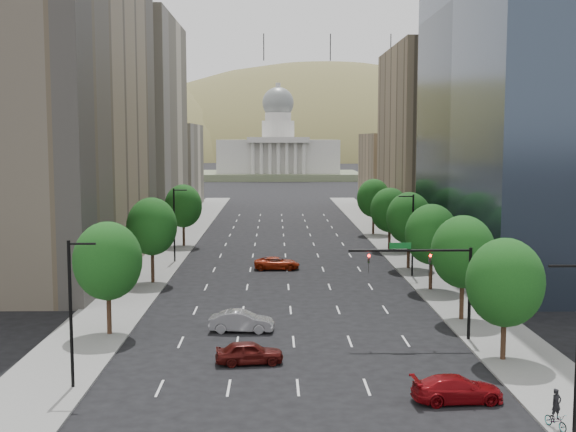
{
  "coord_description": "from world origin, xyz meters",
  "views": [
    {
      "loc": [
        -1.39,
        -22.68,
        14.95
      ],
      "look_at": [
        -0.17,
        42.77,
        8.0
      ],
      "focal_mm": 45.57,
      "sensor_mm": 36.0,
      "label": 1
    }
  ],
  "objects": [
    {
      "name": "traffic_signal",
      "position": [
        10.53,
        30.0,
        5.17
      ],
      "size": [
        9.12,
        0.4,
        7.38
      ],
      "color": "black",
      "rests_on": "ground"
    },
    {
      "name": "tree_right_5",
      "position": [
        14.0,
        90.0,
        5.75
      ],
      "size": [
        5.2,
        5.2,
        8.75
      ],
      "color": "#382316",
      "rests_on": "ground"
    },
    {
      "name": "sidewalk_right",
      "position": [
        15.5,
        60.0,
        0.07
      ],
      "size": [
        6.0,
        200.0,
        0.15
      ],
      "primitive_type": "cube",
      "color": "slate",
      "rests_on": "ground"
    },
    {
      "name": "car_red_far",
      "position": [
        -1.13,
        60.07,
        0.73
      ],
      "size": [
        5.25,
        2.46,
        1.45
      ],
      "primitive_type": "imported",
      "rotation": [
        0.0,
        0.0,
        1.58
      ],
      "color": "maroon",
      "rests_on": "ground"
    },
    {
      "name": "tree_left_2",
      "position": [
        -14.0,
        78.0,
        5.68
      ],
      "size": [
        5.2,
        5.2,
        8.68
      ],
      "color": "#382316",
      "rests_on": "ground"
    },
    {
      "name": "capitol",
      "position": [
        0.0,
        249.71,
        8.58
      ],
      "size": [
        60.0,
        40.0,
        35.2
      ],
      "color": "#596647",
      "rests_on": "ground"
    },
    {
      "name": "parking_tan_right",
      "position": [
        25.0,
        100.0,
        15.0
      ],
      "size": [
        14.0,
        30.0,
        30.0
      ],
      "primitive_type": "cube",
      "color": "#8C7759",
      "rests_on": "ground"
    },
    {
      "name": "cyclist",
      "position": [
        13.0,
        13.12,
        0.86
      ],
      "size": [
        1.07,
        1.67,
        2.1
      ],
      "rotation": [
        0.0,
        0.0,
        0.36
      ],
      "color": "black",
      "rests_on": "sidewalk_right"
    },
    {
      "name": "filler_left",
      "position": [
        -25.0,
        136.0,
        9.0
      ],
      "size": [
        14.0,
        26.0,
        18.0
      ],
      "primitive_type": "cube",
      "color": "beige",
      "rests_on": "ground"
    },
    {
      "name": "streetlight_ln",
      "position": [
        -13.44,
        65.0,
        4.84
      ],
      "size": [
        1.7,
        0.2,
        9.0
      ],
      "color": "black",
      "rests_on": "ground"
    },
    {
      "name": "car_red_near",
      "position": [
        9.01,
        17.44,
        0.76
      ],
      "size": [
        5.36,
        2.52,
        1.51
      ],
      "primitive_type": "imported",
      "rotation": [
        0.0,
        0.0,
        1.65
      ],
      "color": "maroon",
      "rests_on": "ground"
    },
    {
      "name": "filler_right",
      "position": [
        25.0,
        133.0,
        8.0
      ],
      "size": [
        14.0,
        26.0,
        16.0
      ],
      "primitive_type": "cube",
      "color": "#8C7759",
      "rests_on": "ground"
    },
    {
      "name": "tree_right_1",
      "position": [
        14.0,
        36.0,
        5.75
      ],
      "size": [
        5.2,
        5.2,
        8.75
      ],
      "color": "#382316",
      "rests_on": "ground"
    },
    {
      "name": "tree_right_0",
      "position": [
        14.0,
        25.0,
        5.39
      ],
      "size": [
        5.2,
        5.2,
        8.39
      ],
      "color": "#382316",
      "rests_on": "ground"
    },
    {
      "name": "tree_left_1",
      "position": [
        -14.0,
        52.0,
        5.96
      ],
      "size": [
        5.2,
        5.2,
        8.97
      ],
      "color": "#382316",
      "rests_on": "ground"
    },
    {
      "name": "tree_right_3",
      "position": [
        14.0,
        60.0,
        5.89
      ],
      "size": [
        5.2,
        5.2,
        8.89
      ],
      "color": "#382316",
      "rests_on": "ground"
    },
    {
      "name": "foothills",
      "position": [
        34.67,
        599.39,
        -37.78
      ],
      "size": [
        720.0,
        413.0,
        263.0
      ],
      "color": "olive",
      "rests_on": "ground"
    },
    {
      "name": "tree_left_0",
      "position": [
        -14.0,
        32.0,
        5.75
      ],
      "size": [
        5.2,
        5.2,
        8.75
      ],
      "color": "#382316",
      "rests_on": "ground"
    },
    {
      "name": "streetlight_rn",
      "position": [
        13.44,
        55.0,
        4.84
      ],
      "size": [
        1.7,
        0.2,
        9.0
      ],
      "color": "black",
      "rests_on": "ground"
    },
    {
      "name": "streetlight_ls",
      "position": [
        -13.44,
        20.0,
        4.84
      ],
      "size": [
        1.7,
        0.2,
        9.0
      ],
      "color": "black",
      "rests_on": "ground"
    },
    {
      "name": "midrise_cream_left",
      "position": [
        -25.0,
        103.0,
        17.5
      ],
      "size": [
        14.0,
        30.0,
        35.0
      ],
      "primitive_type": "cube",
      "color": "beige",
      "rests_on": "ground"
    },
    {
      "name": "car_maroon",
      "position": [
        -3.08,
        24.76,
        0.77
      ],
      "size": [
        4.68,
        2.28,
        1.54
      ],
      "primitive_type": "imported",
      "rotation": [
        0.0,
        0.0,
        1.68
      ],
      "color": "#440D0B",
      "rests_on": "ground"
    },
    {
      "name": "tree_right_4",
      "position": [
        14.0,
        74.0,
        5.46
      ],
      "size": [
        5.2,
        5.2,
        8.46
      ],
      "color": "#382316",
      "rests_on": "ground"
    },
    {
      "name": "sidewalk_left",
      "position": [
        -15.5,
        60.0,
        0.07
      ],
      "size": [
        6.0,
        200.0,
        0.15
      ],
      "primitive_type": "cube",
      "color": "slate",
      "rests_on": "ground"
    },
    {
      "name": "tree_right_2",
      "position": [
        14.0,
        48.0,
        5.6
      ],
      "size": [
        5.2,
        5.2,
        8.61
      ],
      "color": "#382316",
      "rests_on": "ground"
    },
    {
      "name": "car_silver",
      "position": [
        -3.97,
        32.91,
        0.82
      ],
      "size": [
        5.11,
        2.1,
        1.65
      ],
      "primitive_type": "imported",
      "rotation": [
        0.0,
        0.0,
        1.5
      ],
      "color": "gray",
      "rests_on": "ground"
    }
  ]
}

